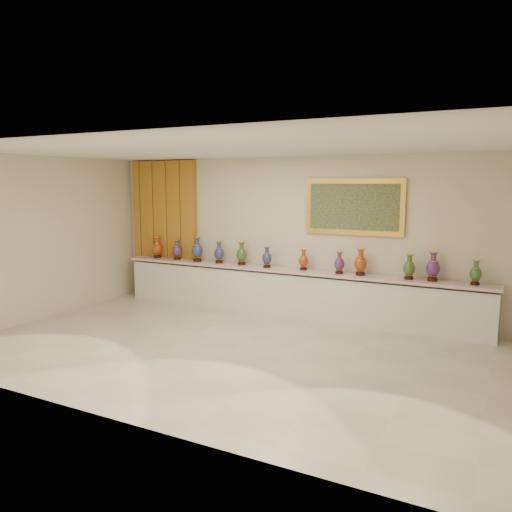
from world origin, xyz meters
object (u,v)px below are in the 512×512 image
at_px(counter, 289,293).
at_px(vase_2, 197,251).
at_px(vase_1, 177,251).
at_px(vase_0, 157,248).

xyz_separation_m(counter, vase_2, (-2.06, -0.04, 0.69)).
bearing_deg(vase_2, vase_1, 176.09).
bearing_deg(vase_2, counter, 1.14).
bearing_deg(counter, vase_1, -179.91).
relative_size(counter, vase_1, 17.36).
xyz_separation_m(vase_1, vase_2, (0.54, -0.04, 0.04)).
relative_size(counter, vase_0, 15.78).
height_order(counter, vase_2, vase_2).
distance_m(counter, vase_1, 2.68).
distance_m(vase_0, vase_2, 1.05).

